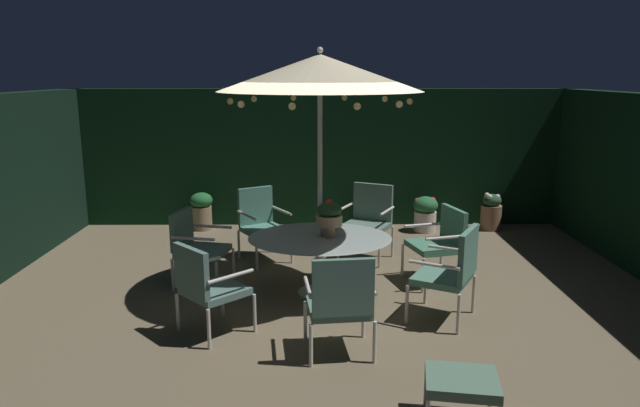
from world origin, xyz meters
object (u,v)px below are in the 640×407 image
Objects in this scene: potted_plant_left_far at (491,212)px; ottoman_footrest at (462,383)px; patio_dining_table at (320,245)px; potted_plant_right_far at (425,213)px; patio_chair_southwest at (369,216)px; patio_chair_north at (195,243)px; potted_plant_right_near at (365,213)px; patio_chair_southeast at (453,268)px; patio_chair_south at (441,239)px; centerpiece_planter at (329,215)px; patio_chair_west at (261,221)px; potted_plant_back_left at (202,210)px; patio_umbrella at (320,73)px; patio_chair_northeast at (206,284)px; patio_chair_east at (341,300)px.

ottoman_footrest is at bearing -108.69° from potted_plant_left_far.
potted_plant_right_far is (1.78, 2.80, -0.29)m from patio_dining_table.
patio_chair_southwest reaches higher than potted_plant_right_far.
ottoman_footrest is (2.58, -3.00, -0.20)m from patio_chair_north.
potted_plant_right_near is (-0.25, 5.57, -0.04)m from ottoman_footrest.
patio_chair_south is (0.13, 1.18, -0.02)m from patio_chair_southeast.
patio_chair_south is at bearing 15.36° from patio_dining_table.
patio_dining_table is 3.33m from potted_plant_right_far.
patio_chair_southeast is at bearing -30.52° from centerpiece_planter.
patio_chair_southwest is (-0.81, 1.00, 0.05)m from patio_chair_south.
patio_chair_north is at bearing -125.32° from patio_chair_west.
patio_dining_table is 2.67× the size of potted_plant_back_left.
patio_umbrella is 3.03× the size of patio_chair_south.
patio_chair_northeast is at bearing -136.37° from patio_dining_table.
patio_chair_east is 1.60× the size of potted_plant_left_far.
patio_dining_table is 2.71× the size of potted_plant_left_far.
patio_chair_northeast is 3.12m from patio_chair_southwest.
centerpiece_planter reaches higher than patio_chair_west.
patio_chair_southeast is at bearing -20.70° from patio_chair_north.
centerpiece_planter is at bearing -120.79° from potted_plant_right_far.
potted_plant_right_far is 3.75m from potted_plant_back_left.
patio_chair_northeast is 0.95× the size of patio_chair_east.
patio_chair_west is at bearing 114.75° from ottoman_footrest.
potted_plant_back_left is (-0.42, 2.62, -0.20)m from patio_chair_north.
potted_plant_right_near is (0.68, 2.93, -0.68)m from centerpiece_planter.
patio_chair_east is at bearing -97.70° from potted_plant_right_near.
patio_umbrella is at bearing -164.64° from patio_chair_south.
patio_chair_southeast is 3.99m from potted_plant_left_far.
potted_plant_left_far is (2.91, 2.91, -0.31)m from patio_dining_table.
potted_plant_left_far is at bearing 44.61° from patio_chair_northeast.
potted_plant_right_near is 2.75m from potted_plant_back_left.
potted_plant_right_far is at bearing 36.47° from patio_chair_north.
patio_chair_southwest is at bearing 79.90° from patio_chair_east.
potted_plant_left_far is (4.88, -0.05, -0.04)m from potted_plant_back_left.
potted_plant_right_near is (2.33, 2.57, -0.24)m from patio_chair_north.
centerpiece_planter is (0.11, -0.01, 0.36)m from patio_dining_table.
potted_plant_left_far is at bearing 46.14° from centerpiece_planter.
centerpiece_planter is at bearing -55.05° from potted_plant_back_left.
centerpiece_planter is 1.59m from patio_chair_southwest.
patio_dining_table is 0.59× the size of patio_umbrella.
patio_chair_northeast is (-1.14, -1.09, -2.05)m from patio_umbrella.
patio_umbrella is 4.71m from potted_plant_left_far.
potted_plant_right_near is at bearing 87.18° from patio_chair_southwest.
centerpiece_planter is 3.68m from potted_plant_back_left.
centerpiece_planter reaches higher than patio_chair_northeast.
ottoman_footrest is 0.95× the size of potted_plant_back_left.
potted_plant_back_left is (-1.15, 1.60, -0.22)m from patio_chair_west.
patio_chair_southwest is at bearing 25.55° from patio_chair_north.
potted_plant_right_far is 1.12× the size of potted_plant_right_near.
patio_umbrella is 2.56m from patio_chair_southeast.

